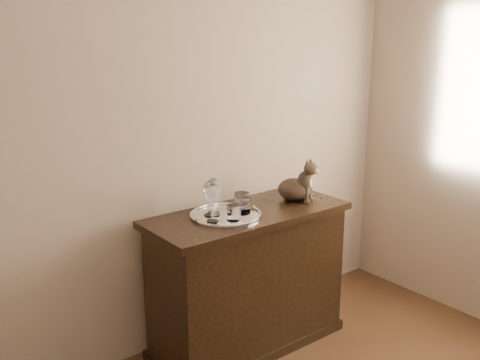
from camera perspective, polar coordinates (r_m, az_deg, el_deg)
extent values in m
cube|color=#C3AB92|center=(2.88, -12.41, 5.43)|extent=(4.00, 0.10, 2.70)
cylinder|color=white|center=(2.97, -1.52, -3.84)|extent=(0.40, 0.40, 0.01)
cylinder|color=white|center=(2.98, 0.32, -2.71)|extent=(0.09, 0.09, 0.10)
cylinder|color=silver|center=(2.87, -0.67, -3.52)|extent=(0.08, 0.08, 0.09)
cylinder|color=white|center=(3.06, 0.18, -2.24)|extent=(0.09, 0.09, 0.10)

